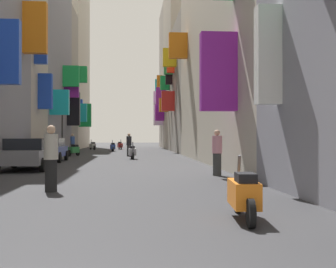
{
  "coord_description": "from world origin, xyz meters",
  "views": [
    {
      "loc": [
        1.03,
        -2.42,
        1.48
      ],
      "look_at": [
        3.89,
        31.66,
        1.67
      ],
      "focal_mm": 46.08,
      "sensor_mm": 36.0,
      "label": 1
    }
  ],
  "objects_px": {
    "scooter_white": "(93,146)",
    "pedestrian_near_right": "(217,153)",
    "scooter_blue": "(113,147)",
    "scooter_red": "(120,145)",
    "scooter_green": "(74,150)",
    "pedestrian_crossing": "(73,144)",
    "traffic_light_near_corner": "(62,119)",
    "parked_car_blue": "(49,149)",
    "pedestrian_mid_street": "(51,158)",
    "parked_car_grey": "(28,153)",
    "scooter_orange": "(244,194)",
    "scooter_silver": "(132,152)",
    "pedestrian_near_left": "(129,145)"
  },
  "relations": [
    {
      "from": "scooter_white",
      "to": "pedestrian_near_right",
      "type": "xyz_separation_m",
      "value": [
        7.5,
        -31.64,
        0.4
      ]
    },
    {
      "from": "scooter_blue",
      "to": "scooter_red",
      "type": "bearing_deg",
      "value": 85.36
    },
    {
      "from": "scooter_green",
      "to": "pedestrian_crossing",
      "type": "xyz_separation_m",
      "value": [
        -0.57,
        3.61,
        0.39
      ]
    },
    {
      "from": "scooter_red",
      "to": "scooter_blue",
      "type": "relative_size",
      "value": 0.98
    },
    {
      "from": "traffic_light_near_corner",
      "to": "parked_car_blue",
      "type": "bearing_deg",
      "value": -85.38
    },
    {
      "from": "scooter_white",
      "to": "pedestrian_mid_street",
      "type": "distance_m",
      "value": 36.0
    },
    {
      "from": "pedestrian_near_right",
      "to": "pedestrian_mid_street",
      "type": "height_order",
      "value": "pedestrian_mid_street"
    },
    {
      "from": "parked_car_grey",
      "to": "scooter_orange",
      "type": "height_order",
      "value": "parked_car_grey"
    },
    {
      "from": "scooter_white",
      "to": "scooter_blue",
      "type": "height_order",
      "value": "same"
    },
    {
      "from": "scooter_silver",
      "to": "scooter_red",
      "type": "xyz_separation_m",
      "value": [
        -1.35,
        20.75,
        0.0
      ]
    },
    {
      "from": "scooter_green",
      "to": "traffic_light_near_corner",
      "type": "bearing_deg",
      "value": 114.41
    },
    {
      "from": "scooter_white",
      "to": "scooter_blue",
      "type": "relative_size",
      "value": 0.91
    },
    {
      "from": "parked_car_grey",
      "to": "parked_car_blue",
      "type": "relative_size",
      "value": 1.02
    },
    {
      "from": "scooter_green",
      "to": "pedestrian_mid_street",
      "type": "relative_size",
      "value": 0.95
    },
    {
      "from": "parked_car_blue",
      "to": "pedestrian_mid_street",
      "type": "height_order",
      "value": "pedestrian_mid_street"
    },
    {
      "from": "scooter_silver",
      "to": "scooter_green",
      "type": "relative_size",
      "value": 1.04
    },
    {
      "from": "pedestrian_mid_street",
      "to": "scooter_red",
      "type": "bearing_deg",
      "value": 88.72
    },
    {
      "from": "scooter_red",
      "to": "pedestrian_near_left",
      "type": "bearing_deg",
      "value": -86.22
    },
    {
      "from": "scooter_red",
      "to": "pedestrian_near_left",
      "type": "relative_size",
      "value": 1.11
    },
    {
      "from": "pedestrian_crossing",
      "to": "pedestrian_mid_street",
      "type": "bearing_deg",
      "value": -83.58
    },
    {
      "from": "scooter_white",
      "to": "pedestrian_crossing",
      "type": "height_order",
      "value": "pedestrian_crossing"
    },
    {
      "from": "scooter_silver",
      "to": "pedestrian_near_left",
      "type": "height_order",
      "value": "pedestrian_near_left"
    },
    {
      "from": "scooter_orange",
      "to": "scooter_green",
      "type": "relative_size",
      "value": 1.14
    },
    {
      "from": "scooter_green",
      "to": "pedestrian_mid_street",
      "type": "xyz_separation_m",
      "value": [
        2.21,
        -21.14,
        0.43
      ]
    },
    {
      "from": "scooter_green",
      "to": "scooter_blue",
      "type": "height_order",
      "value": "same"
    },
    {
      "from": "traffic_light_near_corner",
      "to": "pedestrian_near_left",
      "type": "bearing_deg",
      "value": -34.14
    },
    {
      "from": "scooter_blue",
      "to": "pedestrian_mid_street",
      "type": "height_order",
      "value": "pedestrian_mid_street"
    },
    {
      "from": "scooter_orange",
      "to": "pedestrian_near_left",
      "type": "relative_size",
      "value": 1.12
    },
    {
      "from": "scooter_silver",
      "to": "pedestrian_near_right",
      "type": "relative_size",
      "value": 1.02
    },
    {
      "from": "scooter_silver",
      "to": "pedestrian_near_right",
      "type": "xyz_separation_m",
      "value": [
        3.18,
        -12.13,
        0.4
      ]
    },
    {
      "from": "parked_car_blue",
      "to": "pedestrian_near_left",
      "type": "height_order",
      "value": "pedestrian_near_left"
    },
    {
      "from": "scooter_white",
      "to": "traffic_light_near_corner",
      "type": "relative_size",
      "value": 0.41
    },
    {
      "from": "scooter_orange",
      "to": "traffic_light_near_corner",
      "type": "height_order",
      "value": "traffic_light_near_corner"
    },
    {
      "from": "scooter_red",
      "to": "pedestrian_mid_street",
      "type": "distance_m",
      "value": 37.19
    },
    {
      "from": "parked_car_blue",
      "to": "pedestrian_near_left",
      "type": "bearing_deg",
      "value": 53.48
    },
    {
      "from": "scooter_green",
      "to": "scooter_red",
      "type": "distance_m",
      "value": 16.32
    },
    {
      "from": "traffic_light_near_corner",
      "to": "scooter_red",
      "type": "bearing_deg",
      "value": 71.73
    },
    {
      "from": "parked_car_blue",
      "to": "scooter_white",
      "type": "xyz_separation_m",
      "value": [
        0.57,
        21.9,
        -0.27
      ]
    },
    {
      "from": "parked_car_blue",
      "to": "pedestrian_mid_street",
      "type": "xyz_separation_m",
      "value": [
        2.71,
        -14.03,
        0.16
      ]
    },
    {
      "from": "scooter_red",
      "to": "traffic_light_near_corner",
      "type": "xyz_separation_m",
      "value": [
        -4.35,
        -13.16,
        2.43
      ]
    },
    {
      "from": "scooter_silver",
      "to": "parked_car_grey",
      "type": "bearing_deg",
      "value": -118.41
    },
    {
      "from": "scooter_blue",
      "to": "pedestrian_near_left",
      "type": "relative_size",
      "value": 1.12
    },
    {
      "from": "scooter_blue",
      "to": "pedestrian_near_right",
      "type": "relative_size",
      "value": 1.11
    },
    {
      "from": "scooter_orange",
      "to": "pedestrian_near_left",
      "type": "xyz_separation_m",
      "value": [
        -2.19,
        24.55,
        0.39
      ]
    },
    {
      "from": "scooter_blue",
      "to": "pedestrian_mid_street",
      "type": "relative_size",
      "value": 1.08
    },
    {
      "from": "scooter_red",
      "to": "pedestrian_mid_street",
      "type": "xyz_separation_m",
      "value": [
        -0.83,
        -37.18,
        0.43
      ]
    },
    {
      "from": "pedestrian_near_right",
      "to": "traffic_light_near_corner",
      "type": "bearing_deg",
      "value": 114.24
    },
    {
      "from": "scooter_silver",
      "to": "pedestrian_crossing",
      "type": "bearing_deg",
      "value": 120.82
    },
    {
      "from": "scooter_white",
      "to": "traffic_light_near_corner",
      "type": "distance_m",
      "value": 12.24
    },
    {
      "from": "pedestrian_crossing",
      "to": "pedestrian_near_left",
      "type": "relative_size",
      "value": 0.99
    }
  ]
}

